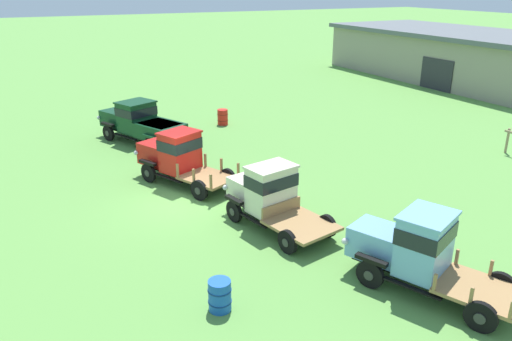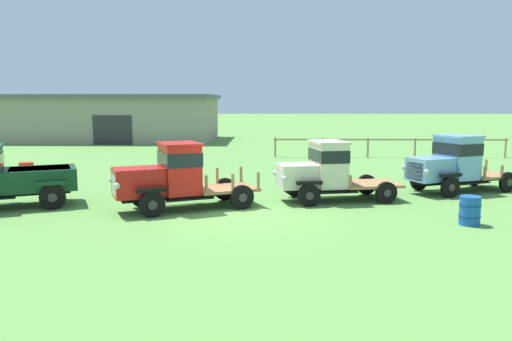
{
  "view_description": "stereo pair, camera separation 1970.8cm",
  "coord_description": "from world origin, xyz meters",
  "px_view_note": "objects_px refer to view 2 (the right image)",
  "views": [
    {
      "loc": [
        17.07,
        -5.24,
        8.01
      ],
      "look_at": [
        0.51,
        2.98,
        1.0
      ],
      "focal_mm": 35.0,
      "sensor_mm": 36.0,
      "label": 1
    },
    {
      "loc": [
        0.95,
        -15.7,
        3.64
      ],
      "look_at": [
        0.51,
        2.98,
        1.0
      ],
      "focal_mm": 35.0,
      "sensor_mm": 36.0,
      "label": 2
    }
  ],
  "objects_px": {
    "vintage_truck_far_side": "(452,163)",
    "oil_drum_beside_row": "(27,173)",
    "farm_shed": "(93,117)",
    "vintage_truck_second_in_line": "(173,175)",
    "oil_drum_near_fence": "(470,211)",
    "vintage_truck_midrow_center": "(325,170)"
  },
  "relations": [
    {
      "from": "vintage_truck_second_in_line",
      "to": "oil_drum_near_fence",
      "type": "bearing_deg",
      "value": -11.25
    },
    {
      "from": "oil_drum_near_fence",
      "to": "farm_shed",
      "type": "bearing_deg",
      "value": 125.33
    },
    {
      "from": "vintage_truck_midrow_center",
      "to": "oil_drum_near_fence",
      "type": "relative_size",
      "value": 5.54
    },
    {
      "from": "oil_drum_beside_row",
      "to": "oil_drum_near_fence",
      "type": "height_order",
      "value": "oil_drum_beside_row"
    },
    {
      "from": "vintage_truck_far_side",
      "to": "oil_drum_beside_row",
      "type": "distance_m",
      "value": 18.06
    },
    {
      "from": "farm_shed",
      "to": "vintage_truck_second_in_line",
      "type": "distance_m",
      "value": 31.9
    },
    {
      "from": "farm_shed",
      "to": "oil_drum_near_fence",
      "type": "height_order",
      "value": "farm_shed"
    },
    {
      "from": "vintage_truck_midrow_center",
      "to": "vintage_truck_far_side",
      "type": "relative_size",
      "value": 0.96
    },
    {
      "from": "oil_drum_beside_row",
      "to": "vintage_truck_far_side",
      "type": "bearing_deg",
      "value": -5.7
    },
    {
      "from": "farm_shed",
      "to": "vintage_truck_second_in_line",
      "type": "height_order",
      "value": "farm_shed"
    },
    {
      "from": "farm_shed",
      "to": "vintage_truck_midrow_center",
      "type": "distance_m",
      "value": 32.95
    },
    {
      "from": "vintage_truck_far_side",
      "to": "oil_drum_near_fence",
      "type": "bearing_deg",
      "value": -104.58
    },
    {
      "from": "vintage_truck_far_side",
      "to": "oil_drum_beside_row",
      "type": "bearing_deg",
      "value": 174.3
    },
    {
      "from": "oil_drum_beside_row",
      "to": "vintage_truck_midrow_center",
      "type": "bearing_deg",
      "value": -15.79
    },
    {
      "from": "oil_drum_beside_row",
      "to": "oil_drum_near_fence",
      "type": "xyz_separation_m",
      "value": [
        16.58,
        -7.05,
        -0.03
      ]
    },
    {
      "from": "farm_shed",
      "to": "oil_drum_near_fence",
      "type": "bearing_deg",
      "value": -54.67
    },
    {
      "from": "vintage_truck_midrow_center",
      "to": "oil_drum_near_fence",
      "type": "height_order",
      "value": "vintage_truck_midrow_center"
    },
    {
      "from": "farm_shed",
      "to": "oil_drum_beside_row",
      "type": "xyz_separation_m",
      "value": [
        5.38,
        -23.93,
        -1.62
      ]
    },
    {
      "from": "vintage_truck_second_in_line",
      "to": "vintage_truck_midrow_center",
      "type": "distance_m",
      "value": 5.48
    },
    {
      "from": "vintage_truck_second_in_line",
      "to": "oil_drum_near_fence",
      "type": "xyz_separation_m",
      "value": [
        9.1,
        -1.81,
        -0.74
      ]
    },
    {
      "from": "vintage_truck_far_side",
      "to": "oil_drum_near_fence",
      "type": "relative_size",
      "value": 5.76
    },
    {
      "from": "vintage_truck_second_in_line",
      "to": "oil_drum_beside_row",
      "type": "height_order",
      "value": "vintage_truck_second_in_line"
    }
  ]
}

